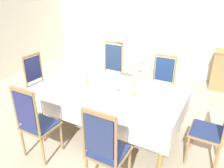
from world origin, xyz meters
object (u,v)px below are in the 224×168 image
object	(u,v)px
chair_south_a	(36,122)
spoon_secondary	(97,72)
candlestick_east	(134,86)
spoon_primary	(80,68)
candlestick_west	(87,76)
dining_table	(109,93)
soup_tureen	(114,84)
chair_north_a	(111,72)
chair_head_west	(40,82)
chair_south_b	(105,149)
chair_north_b	(161,84)
bowl_near_left	(84,68)
bowl_near_right	(101,73)
chair_head_east	(214,126)

from	to	relation	value
chair_south_a	spoon_secondary	bearing A→B (deg)	89.78
candlestick_east	spoon_primary	bearing A→B (deg)	158.86
candlestick_west	dining_table	bearing A→B (deg)	0.00
soup_tureen	candlestick_east	size ratio (longest dim) A/B	0.73
chair_north_a	chair_head_west	size ratio (longest dim) A/B	1.12
chair_south_b	chair_north_b	distance (m)	2.04
chair_north_a	candlestick_west	xyz separation A→B (m)	(0.15, -1.03, 0.29)
chair_south_a	chair_north_a	xyz separation A→B (m)	(0.00, 2.04, 0.04)
chair_north_b	dining_table	bearing A→B (deg)	62.66
bowl_near_left	spoon_primary	xyz separation A→B (m)	(-0.12, 0.03, -0.02)
bowl_near_left	candlestick_east	bearing A→B (deg)	-21.97
soup_tureen	candlestick_east	world-z (taller)	candlestick_east
candlestick_east	bowl_near_left	xyz separation A→B (m)	(-1.25, 0.50, -0.11)
chair_north_a	bowl_near_right	distance (m)	0.59
candlestick_west	chair_north_b	bearing A→B (deg)	47.49
chair_north_b	chair_south_b	bearing A→B (deg)	90.00
chair_north_a	bowl_near_right	bearing A→B (deg)	101.21
chair_north_a	soup_tureen	distance (m)	1.23
chair_south_b	spoon_secondary	distance (m)	1.87
chair_south_a	spoon_primary	size ratio (longest dim) A/B	6.15
bowl_near_left	spoon_primary	distance (m)	0.13
chair_head_west	spoon_primary	world-z (taller)	chair_head_west
chair_head_west	candlestick_west	size ratio (longest dim) A/B	3.31
bowl_near_left	chair_south_b	bearing A→B (deg)	-48.05
chair_north_a	chair_head_east	bearing A→B (deg)	153.79
chair_head_west	soup_tureen	distance (m)	1.63
chair_south_b	spoon_primary	size ratio (longest dim) A/B	6.16
candlestick_east	spoon_secondary	world-z (taller)	candlestick_east
chair_south_a	chair_head_east	distance (m)	2.32
candlestick_east	bowl_near_left	bearing A→B (deg)	158.03
soup_tureen	chair_north_b	bearing A→B (deg)	65.93
dining_table	spoon_secondary	world-z (taller)	spoon_secondary
chair_south_b	chair_head_east	distance (m)	1.43
soup_tureen	bowl_near_left	xyz separation A→B (m)	(-0.91, 0.50, -0.07)
chair_south_a	soup_tureen	bearing A→B (deg)	58.54
chair_north_a	candlestick_west	size ratio (longest dim) A/B	3.71
chair_head_west	bowl_near_left	world-z (taller)	chair_head_west
chair_south_b	chair_north_a	bearing A→B (deg)	117.81
chair_north_a	candlestick_east	distance (m)	1.43
spoon_primary	bowl_near_left	bearing A→B (deg)	-17.04
chair_head_west	spoon_primary	xyz separation A→B (m)	(0.56, 0.53, 0.21)
soup_tureen	candlestick_west	distance (m)	0.48
candlestick_east	bowl_near_right	distance (m)	0.98
candlestick_east	candlestick_west	bearing A→B (deg)	-180.00
chair_north_a	chair_south_b	world-z (taller)	chair_north_a
chair_south_a	spoon_primary	distance (m)	1.62
candlestick_east	bowl_near_right	bearing A→B (deg)	150.88
chair_north_a	candlestick_east	size ratio (longest dim) A/B	3.54
chair_north_b	spoon_primary	world-z (taller)	chair_north_b
candlestick_west	spoon_secondary	distance (m)	0.53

